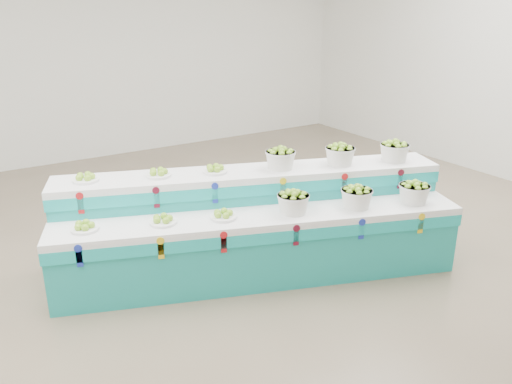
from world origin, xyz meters
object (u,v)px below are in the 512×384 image
basket_upper_right (394,151)px  plate_upper_mid (158,172)px  display_stand (256,225)px  basket_lower_left (293,202)px

basket_upper_right → plate_upper_mid: bearing=160.1°
plate_upper_mid → basket_upper_right: 2.56m
plate_upper_mid → basket_upper_right: basket_upper_right is taller
display_stand → basket_lower_left: display_stand is taller
basket_lower_left → basket_upper_right: (1.39, 0.03, 0.30)m
display_stand → basket_upper_right: bearing=8.9°
basket_lower_left → plate_upper_mid: size_ratio=1.24×
basket_lower_left → basket_upper_right: size_ratio=1.00×
basket_lower_left → plate_upper_mid: 1.38m
basket_lower_left → plate_upper_mid: (-1.02, 0.90, 0.23)m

